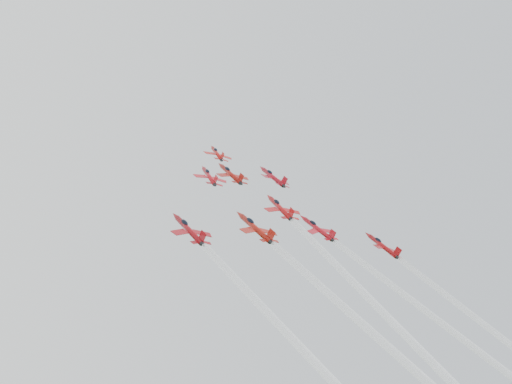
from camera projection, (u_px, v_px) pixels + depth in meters
jet_lead at (217, 153)px, 168.55m from camera, size 9.07×11.24×8.33m
jet_row2_left at (209, 176)px, 146.82m from camera, size 9.38×11.63×8.62m
jet_row2_center at (230, 174)px, 154.91m from camera, size 10.10×12.52×9.27m
jet_row2_right at (273, 177)px, 166.60m from camera, size 10.59×13.12×9.72m
jet_center at (418, 335)px, 105.07m from camera, size 10.41×92.82×67.19m
jet_rear_right at (455, 351)px, 104.56m from camera, size 9.37×83.55×60.48m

